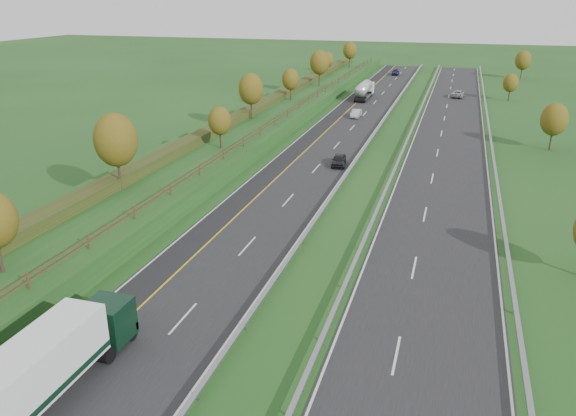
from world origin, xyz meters
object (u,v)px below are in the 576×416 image
Objects in this scene: car_dark_near at (339,160)px; car_silver_mid at (356,113)px; box_lorry at (21,387)px; car_small_far at (396,72)px; car_oncoming at (458,94)px; road_tanker at (364,90)px.

car_dark_near is 1.00× the size of car_silver_mid.
box_lorry reaches higher than car_silver_mid.
box_lorry reaches higher than car_small_far.
car_dark_near is at bearing -92.72° from car_small_far.
car_oncoming is at bearing -67.26° from car_small_far.
car_oncoming is at bearing 21.58° from road_tanker.
car_dark_near is 30.55m from car_silver_mid.
car_small_far is at bearing -56.95° from car_oncoming.
car_silver_mid is 31.65m from car_oncoming.
car_dark_near reaches higher than car_small_far.
car_silver_mid is (1.89, -19.49, -1.15)m from road_tanker.
car_dark_near reaches higher than car_silver_mid.
box_lorry is 3.96× the size of car_dark_near.
road_tanker is 2.17× the size of car_oncoming.
car_oncoming reaches higher than car_dark_near.
car_oncoming is at bearing 58.52° from car_silver_mid.
box_lorry is at bearing -90.00° from road_tanker.
car_dark_near is at bearing -83.18° from car_silver_mid.
car_silver_mid is 0.79× the size of car_oncoming.
car_silver_mid is at bearing 63.45° from car_oncoming.
box_lorry is 3.96× the size of car_silver_mid.
car_dark_near is 89.32m from car_small_far.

